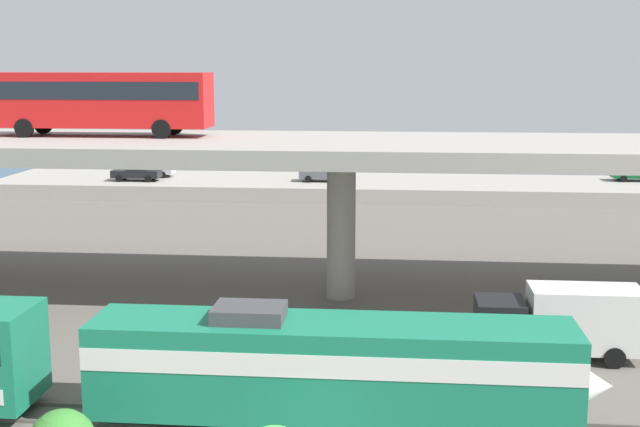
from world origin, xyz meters
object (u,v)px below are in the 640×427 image
at_px(service_truck_west, 563,320).
at_px(parked_car_2, 637,173).
at_px(parked_car_3, 151,169).
at_px(transit_bus_on_overpass, 99,98).
at_px(train_locomotive, 356,365).
at_px(parked_car_0, 325,173).
at_px(parked_car_1, 137,173).

height_order(service_truck_west, parked_car_2, service_truck_west).
height_order(service_truck_west, parked_car_3, service_truck_west).
bearing_deg(transit_bus_on_overpass, train_locomotive, 130.68).
bearing_deg(parked_car_3, service_truck_west, 124.89).
distance_m(parked_car_0, parked_car_1, 17.57).
xyz_separation_m(train_locomotive, parked_car_3, (-22.41, 51.64, -0.05)).
height_order(transit_bus_on_overpass, parked_car_3, transit_bus_on_overpass).
distance_m(transit_bus_on_overpass, parked_car_3, 36.28).
bearing_deg(service_truck_west, parked_car_2, -108.52).
relative_size(transit_bus_on_overpass, parked_car_1, 2.69).
xyz_separation_m(service_truck_west, parked_car_2, (15.20, 45.37, 0.51)).
relative_size(service_truck_west, parked_car_1, 1.52).
relative_size(parked_car_1, parked_car_2, 0.98).
xyz_separation_m(train_locomotive, parked_car_2, (23.50, 52.98, -0.04)).
bearing_deg(train_locomotive, parked_car_1, 115.21).
relative_size(parked_car_1, parked_car_3, 1.00).
bearing_deg(service_truck_west, parked_car_0, -72.06).
bearing_deg(parked_car_0, train_locomotive, 96.19).
distance_m(train_locomotive, parked_car_2, 57.96).
relative_size(transit_bus_on_overpass, parked_car_2, 2.63).
bearing_deg(parked_car_2, train_locomotive, -113.92).
bearing_deg(parked_car_3, transit_bus_on_overpass, 102.53).
bearing_deg(parked_car_3, parked_car_2, -178.33).
xyz_separation_m(transit_bus_on_overpass, parked_car_1, (-8.20, 31.59, -8.24)).
bearing_deg(train_locomotive, parked_car_3, 113.46).
bearing_deg(parked_car_1, parked_car_3, -100.56).
bearing_deg(service_truck_west, transit_bus_on_overpass, -22.49).
relative_size(service_truck_west, parked_car_3, 1.53).
xyz_separation_m(transit_bus_on_overpass, parked_car_2, (38.25, 35.82, -8.24)).
distance_m(train_locomotive, parked_car_0, 50.29).
xyz_separation_m(train_locomotive, service_truck_west, (8.30, 7.62, -0.55)).
relative_size(train_locomotive, parked_car_1, 3.90).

